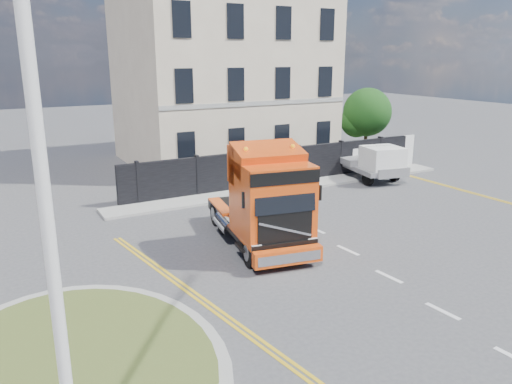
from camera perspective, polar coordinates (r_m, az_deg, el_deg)
ground at (r=17.24m, az=1.91°, el=-8.04°), size 120.00×120.00×0.00m
traffic_island at (r=12.58m, az=-19.99°, el=-18.20°), size 6.80×6.80×0.17m
hoarding_fence at (r=27.56m, az=3.99°, el=3.07°), size 18.80×0.25×2.00m
georgian_building at (r=33.24m, az=-3.93°, el=13.47°), size 12.30×10.30×12.80m
tree at (r=34.37m, az=12.31°, el=8.66°), size 3.20×3.20×4.80m
pavement_far at (r=26.76m, az=4.01°, el=0.62°), size 20.00×1.60×0.12m
truck at (r=17.85m, az=1.12°, el=-1.40°), size 3.43×6.65×3.80m
flatbed_pickup at (r=28.66m, az=13.42°, el=3.35°), size 2.79×5.18×2.03m
lamppost_island at (r=7.84m, az=-22.99°, el=-0.90°), size 0.29×0.57×9.25m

